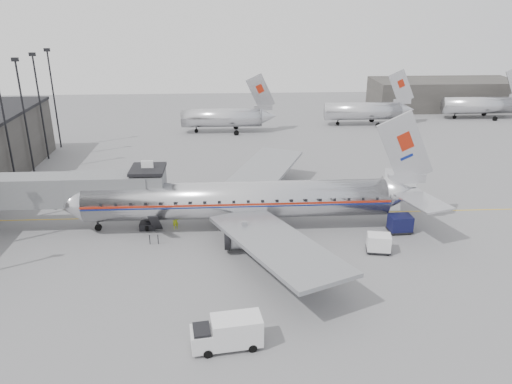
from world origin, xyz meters
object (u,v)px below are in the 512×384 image
airliner (245,200)px  service_van (228,332)px  baggage_cart_navy (400,223)px  baggage_cart_white (379,243)px  ramp_worker (175,221)px

airliner → service_van: size_ratio=7.63×
airliner → service_van: bearing=-95.9°
service_van → baggage_cart_navy: size_ratio=2.09×
service_van → baggage_cart_white: size_ratio=2.02×
airliner → baggage_cart_navy: size_ratio=15.92×
baggage_cart_white → ramp_worker: bearing=173.4°
baggage_cart_navy → baggage_cart_white: 5.25m
baggage_cart_navy → service_van: bearing=-139.5°
ramp_worker → baggage_cart_white: bearing=-28.7°
baggage_cart_navy → baggage_cart_white: bearing=-133.3°
airliner → baggage_cart_white: size_ratio=15.39×
baggage_cart_navy → ramp_worker: baggage_cart_navy is taller
baggage_cart_white → service_van: bearing=-127.0°
baggage_cart_navy → ramp_worker: size_ratio=1.46×
airliner → ramp_worker: bearing=-179.8°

